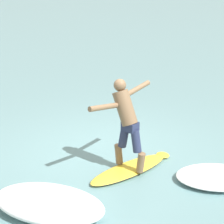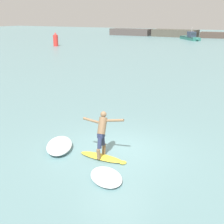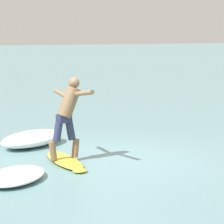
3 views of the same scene
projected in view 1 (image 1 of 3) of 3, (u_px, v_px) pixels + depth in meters
ground_plane at (106, 152)px, 7.47m from camera, size 200.00×200.00×0.00m
surfboard at (131, 169)px, 6.75m from camera, size 1.87×0.57×0.21m
surfer at (126, 117)px, 6.45m from camera, size 1.54×0.72×1.60m
wave_foam_at_tail at (217, 177)px, 6.39m from camera, size 1.65×1.62×0.17m
wave_foam_at_nose at (49, 203)px, 5.52m from camera, size 1.68×1.98×0.33m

